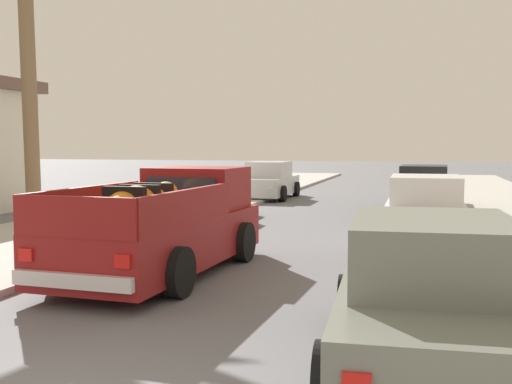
% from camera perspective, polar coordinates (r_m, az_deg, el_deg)
% --- Properties ---
extents(sidewalk_left, '(4.98, 60.00, 0.12)m').
position_cam_1_polar(sidewalk_left, '(17.72, -13.12, -2.75)').
color(sidewalk_left, '#B2AFA8').
rests_on(sidewalk_left, ground).
extents(curb_left, '(0.16, 60.00, 0.10)m').
position_cam_1_polar(curb_left, '(17.23, -9.92, -2.94)').
color(curb_left, silver).
rests_on(curb_left, ground).
extents(curb_right, '(0.16, 60.00, 0.10)m').
position_cam_1_polar(curb_right, '(15.65, 19.89, -3.88)').
color(curb_right, silver).
rests_on(curb_right, ground).
extents(pickup_truck, '(2.38, 5.29, 1.80)m').
position_cam_1_polar(pickup_truck, '(10.83, -8.45, -3.19)').
color(pickup_truck, maroon).
rests_on(pickup_truck, ground).
extents(car_left_near, '(2.05, 4.27, 1.54)m').
position_cam_1_polar(car_left_near, '(14.38, 15.51, -1.83)').
color(car_left_near, silver).
rests_on(car_left_near, ground).
extents(car_right_near, '(2.14, 4.31, 1.54)m').
position_cam_1_polar(car_right_near, '(21.80, 15.39, 0.25)').
color(car_right_near, black).
rests_on(car_right_near, ground).
extents(car_left_mid, '(2.04, 4.26, 1.54)m').
position_cam_1_polar(car_left_mid, '(25.54, 1.21, 1.00)').
color(car_left_mid, silver).
rests_on(car_left_mid, ground).
extents(car_right_mid, '(2.21, 4.34, 1.54)m').
position_cam_1_polar(car_right_mid, '(6.36, 16.08, -9.65)').
color(car_right_mid, slate).
rests_on(car_right_mid, ground).
extents(car_left_far, '(2.08, 4.28, 1.54)m').
position_cam_1_polar(car_left_far, '(18.34, -5.14, -0.37)').
color(car_left_far, '#474C56').
rests_on(car_left_far, ground).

